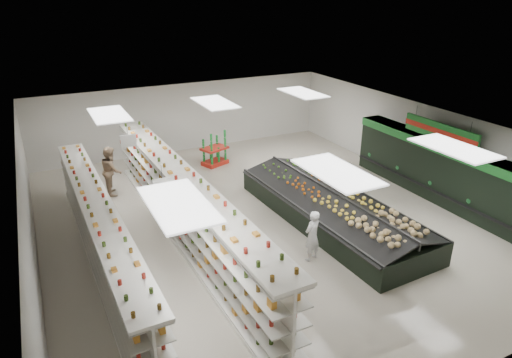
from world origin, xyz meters
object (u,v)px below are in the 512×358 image
soda_endcap (214,150)px  shopper_main (312,236)px  gondola_left (101,236)px  produce_island (331,207)px  shopper_background (111,170)px  gondola_center (184,210)px

soda_endcap → shopper_main: (-0.34, -8.39, 0.09)m
gondola_left → produce_island: gondola_left is taller
shopper_main → shopper_background: bearing=-78.0°
gondola_center → shopper_background: (-1.38, 4.53, -0.07)m
gondola_center → shopper_background: gondola_center is taller
gondola_left → gondola_center: size_ratio=0.88×
gondola_left → soda_endcap: 8.23m
soda_endcap → shopper_background: bearing=-166.3°
shopper_main → shopper_background: shopper_background is taller
gondola_center → soda_endcap: size_ratio=8.86×
shopper_background → gondola_center: bearing=-157.3°
produce_island → shopper_background: shopper_background is taller
gondola_center → shopper_main: (2.88, -2.75, -0.22)m
produce_island → soda_endcap: bearing=102.6°
gondola_center → gondola_left: bearing=-176.0°
gondola_center → shopper_main: size_ratio=8.10×
shopper_main → shopper_background: size_ratio=0.83×
gondola_center → produce_island: 4.88m
gondola_left → produce_island: bearing=-7.7°
soda_endcap → shopper_background: (-4.60, -1.12, 0.24)m
soda_endcap → shopper_main: bearing=-92.3°
shopper_background → soda_endcap: bearing=-70.6°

